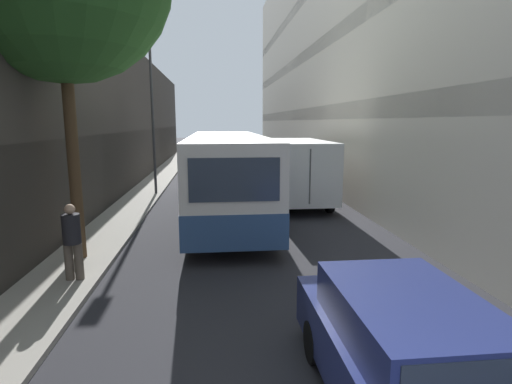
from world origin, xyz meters
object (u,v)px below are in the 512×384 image
at_px(street_lamp, 151,87).
at_px(box_truck, 291,167).
at_px(bus, 227,173).
at_px(pedestrian, 72,239).
at_px(car_hatchback, 409,360).

bearing_deg(street_lamp, box_truck, -17.86).
relative_size(bus, box_truck, 1.57).
height_order(box_truck, pedestrian, box_truck).
bearing_deg(car_hatchback, bus, 99.13).
xyz_separation_m(box_truck, pedestrian, (-6.33, -8.56, -0.51)).
relative_size(pedestrian, street_lamp, 0.23).
bearing_deg(pedestrian, box_truck, 53.54).
relative_size(box_truck, pedestrian, 4.37).
height_order(bus, pedestrian, bus).
bearing_deg(box_truck, car_hatchback, -94.99).
height_order(car_hatchback, box_truck, box_truck).
bearing_deg(pedestrian, bus, 60.68).
bearing_deg(bus, car_hatchback, -80.87).
height_order(car_hatchback, pedestrian, pedestrian).
distance_m(car_hatchback, box_truck, 13.16).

